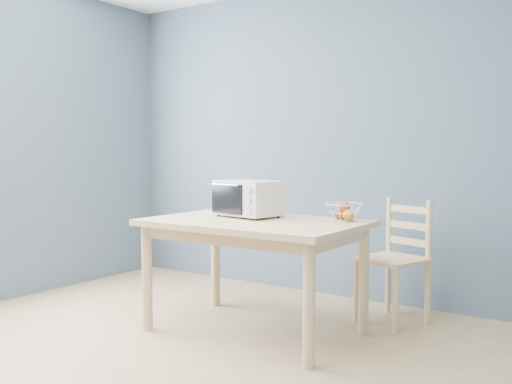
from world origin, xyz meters
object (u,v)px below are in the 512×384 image
Objects in this scene: fruit_basket at (345,211)px; dining_chair at (396,262)px; toaster_oven at (246,198)px; dining_table at (254,235)px.

fruit_basket is 0.63m from dining_chair.
fruit_basket is 0.31× the size of dining_chair.
fruit_basket reaches higher than dining_chair.
fruit_basket is at bearing 23.90° from toaster_oven.
fruit_basket reaches higher than dining_table.
dining_table is 5.17× the size of fruit_basket.
toaster_oven is (-0.15, 0.13, 0.23)m from dining_table.
dining_table is 2.97× the size of toaster_oven.
toaster_oven reaches higher than dining_chair.
fruit_basket is (0.67, 0.17, -0.07)m from toaster_oven.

